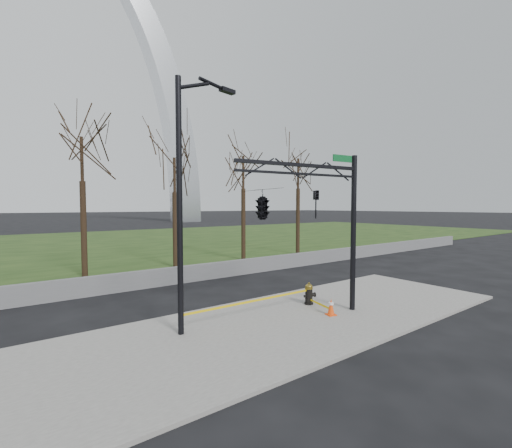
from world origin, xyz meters
TOP-DOWN VIEW (x-y plane):
  - ground at (0.00, 0.00)m, footprint 500.00×500.00m
  - sidewalk at (0.00, 0.00)m, footprint 18.00×6.00m
  - grass_strip at (0.00, 30.00)m, footprint 120.00×40.00m
  - guardrail at (0.00, 8.00)m, footprint 60.00×0.30m
  - gateway_arch at (0.00, 75.00)m, footprint 66.00×6.00m
  - tree_row at (-4.77, 12.00)m, footprint 36.46×4.00m
  - fire_hydrant at (1.59, 0.96)m, footprint 0.56×0.37m
  - traffic_cone at (1.24, -0.50)m, footprint 0.37×0.37m
  - street_light at (-3.73, 1.07)m, footprint 2.37×0.64m
  - traffic_signal_mast at (-0.78, -0.10)m, footprint 5.06×2.53m
  - caution_tape at (-0.63, 0.83)m, footprint 5.53×1.54m

SIDE VIEW (x-z plane):
  - ground at x=0.00m, z-range 0.00..0.00m
  - grass_strip at x=0.00m, z-range 0.00..0.06m
  - sidewalk at x=0.00m, z-range 0.00..0.10m
  - traffic_cone at x=1.24m, z-range 0.10..0.72m
  - guardrail at x=0.00m, z-range 0.00..0.90m
  - fire_hydrant at x=1.59m, z-range 0.06..0.96m
  - caution_tape at x=-0.63m, z-range 0.38..0.83m
  - traffic_signal_mast at x=-0.78m, z-range 1.15..7.15m
  - tree_row at x=-4.77m, z-range 0.00..8.87m
  - street_light at x=-3.73m, z-range 0.59..8.80m
  - gateway_arch at x=0.00m, z-range 0.00..65.00m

